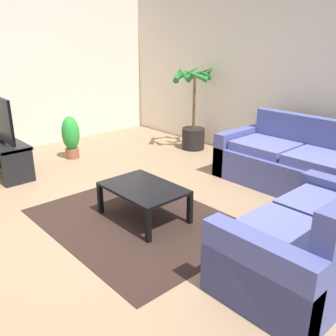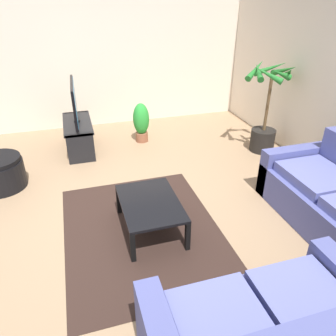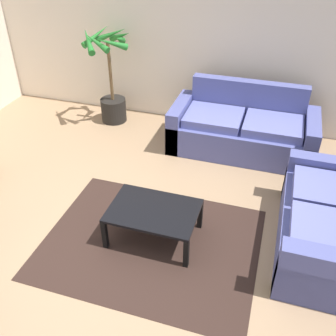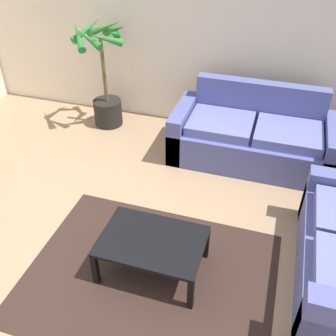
% 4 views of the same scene
% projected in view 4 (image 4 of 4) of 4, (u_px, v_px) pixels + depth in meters
% --- Properties ---
extents(ground_plane, '(6.60, 6.60, 0.00)m').
position_uv_depth(ground_plane, '(87.00, 274.00, 3.50)').
color(ground_plane, '#937556').
extents(wall_back, '(6.00, 0.06, 2.70)m').
position_uv_depth(wall_back, '(180.00, 27.00, 4.99)').
color(wall_back, beige).
rests_on(wall_back, ground).
extents(couch_main, '(1.97, 0.90, 0.90)m').
position_uv_depth(couch_main, '(253.00, 138.00, 4.79)').
color(couch_main, '#4C518C').
rests_on(couch_main, ground).
extents(coffee_table, '(0.90, 0.62, 0.38)m').
position_uv_depth(coffee_table, '(152.00, 244.00, 3.35)').
color(coffee_table, black).
rests_on(coffee_table, ground).
extents(area_rug, '(2.20, 1.70, 0.01)m').
position_uv_depth(area_rug, '(149.00, 276.00, 3.47)').
color(area_rug, black).
rests_on(area_rug, ground).
extents(potted_palm, '(0.78, 0.78, 1.46)m').
position_uv_depth(potted_palm, '(105.00, 86.00, 5.32)').
color(potted_palm, black).
rests_on(potted_palm, ground).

